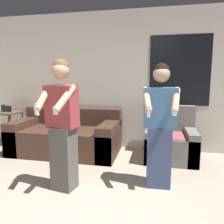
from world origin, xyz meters
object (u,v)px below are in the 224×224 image
Objects in this scene: armchair at (170,141)px; side_table at (9,117)px; couch at (67,137)px; person_left at (62,124)px; person_right at (160,126)px.

side_table is (-3.32, 0.17, 0.28)m from armchair.
armchair is 1.07× the size of side_table.
person_left reaches higher than couch.
side_table is at bearing 177.00° from armchair.
armchair is at bearing -3.00° from side_table.
person_left is (0.54, -1.34, 0.55)m from couch.
side_table is at bearing 140.96° from person_left.
couch is at bearing -9.50° from side_table.
armchair reaches higher than side_table.
person_right is (1.72, -1.01, 0.51)m from couch.
person_left is (-1.38, -1.40, 0.54)m from armchair.
person_right reaches higher than side_table.
armchair is 0.56× the size of person_left.
armchair is 1.19m from person_right.
person_left is (1.94, -1.57, 0.26)m from side_table.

